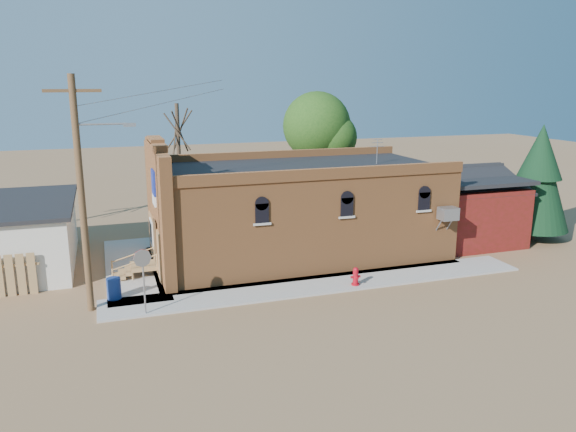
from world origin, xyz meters
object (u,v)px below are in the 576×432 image
object	(u,v)px
brick_bar	(293,211)
trash_barrel	(114,288)
stop_sign	(143,264)
fire_hydrant	(356,276)
utility_pole	(83,190)

from	to	relation	value
brick_bar	trash_barrel	xyz separation A→B (m)	(-8.94, -3.54, -1.82)
brick_bar	stop_sign	distance (m)	9.59
fire_hydrant	brick_bar	bearing A→B (deg)	104.61
utility_pole	fire_hydrant	distance (m)	11.72
utility_pole	stop_sign	distance (m)	3.55
trash_barrel	brick_bar	bearing A→B (deg)	21.57
stop_sign	trash_barrel	size ratio (longest dim) A/B	2.93
brick_bar	fire_hydrant	world-z (taller)	brick_bar
brick_bar	utility_pole	world-z (taller)	utility_pole
utility_pole	fire_hydrant	world-z (taller)	utility_pole
fire_hydrant	stop_sign	distance (m)	9.08
brick_bar	fire_hydrant	xyz separation A→B (m)	(1.08, -5.22, -1.86)
utility_pole	stop_sign	size ratio (longest dim) A/B	3.51
brick_bar	trash_barrel	world-z (taller)	brick_bar
fire_hydrant	stop_sign	world-z (taller)	stop_sign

